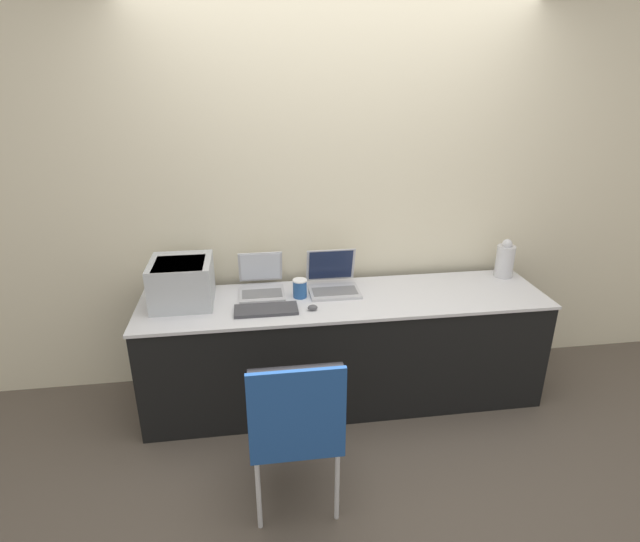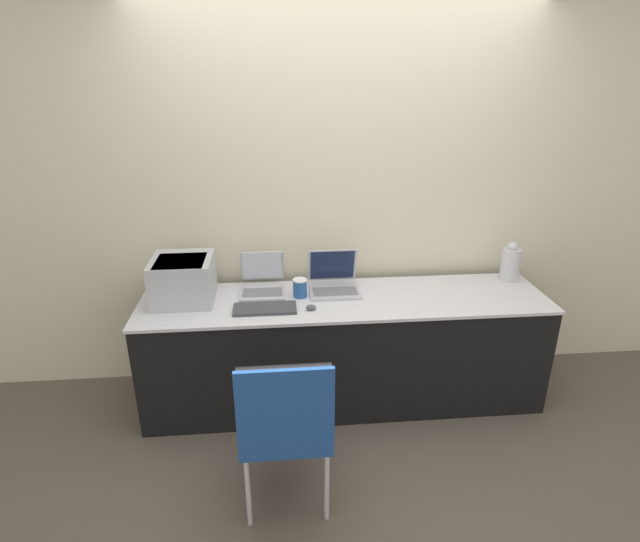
{
  "view_description": "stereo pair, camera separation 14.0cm",
  "coord_description": "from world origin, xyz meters",
  "px_view_note": "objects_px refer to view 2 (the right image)",
  "views": [
    {
      "loc": [
        -0.56,
        -2.52,
        2.09
      ],
      "look_at": [
        -0.16,
        0.34,
        0.93
      ],
      "focal_mm": 28.0,
      "sensor_mm": 36.0,
      "label": 1
    },
    {
      "loc": [
        -0.42,
        -2.54,
        2.09
      ],
      "look_at": [
        -0.16,
        0.34,
        0.93
      ],
      "focal_mm": 28.0,
      "sensor_mm": 36.0,
      "label": 2
    }
  ],
  "objects_px": {
    "laptop_right": "(334,282)",
    "mouse": "(311,307)",
    "coffee_cup": "(300,288)",
    "chair": "(285,417)",
    "laptop_left": "(262,283)",
    "metal_pitcher": "(510,263)",
    "external_keyboard": "(265,309)",
    "printer": "(183,278)"
  },
  "relations": [
    {
      "from": "coffee_cup",
      "to": "metal_pitcher",
      "type": "relative_size",
      "value": 0.43
    },
    {
      "from": "laptop_right",
      "to": "coffee_cup",
      "type": "bearing_deg",
      "value": -159.14
    },
    {
      "from": "mouse",
      "to": "chair",
      "type": "relative_size",
      "value": 0.07
    },
    {
      "from": "laptop_left",
      "to": "chair",
      "type": "distance_m",
      "value": 1.11
    },
    {
      "from": "coffee_cup",
      "to": "mouse",
      "type": "height_order",
      "value": "coffee_cup"
    },
    {
      "from": "laptop_left",
      "to": "mouse",
      "type": "relative_size",
      "value": 5.61
    },
    {
      "from": "laptop_left",
      "to": "laptop_right",
      "type": "xyz_separation_m",
      "value": [
        0.47,
        -0.03,
        0.0
      ]
    },
    {
      "from": "metal_pitcher",
      "to": "chair",
      "type": "bearing_deg",
      "value": -145.06
    },
    {
      "from": "printer",
      "to": "chair",
      "type": "relative_size",
      "value": 0.42
    },
    {
      "from": "laptop_left",
      "to": "chair",
      "type": "xyz_separation_m",
      "value": [
        0.11,
        -1.07,
        -0.24
      ]
    },
    {
      "from": "laptop_right",
      "to": "metal_pitcher",
      "type": "relative_size",
      "value": 1.19
    },
    {
      "from": "external_keyboard",
      "to": "metal_pitcher",
      "type": "relative_size",
      "value": 1.39
    },
    {
      "from": "laptop_right",
      "to": "mouse",
      "type": "xyz_separation_m",
      "value": [
        -0.17,
        -0.29,
        -0.04
      ]
    },
    {
      "from": "coffee_cup",
      "to": "laptop_right",
      "type": "bearing_deg",
      "value": 20.86
    },
    {
      "from": "printer",
      "to": "metal_pitcher",
      "type": "relative_size",
      "value": 1.38
    },
    {
      "from": "mouse",
      "to": "metal_pitcher",
      "type": "relative_size",
      "value": 0.22
    },
    {
      "from": "laptop_right",
      "to": "coffee_cup",
      "type": "xyz_separation_m",
      "value": [
        -0.23,
        -0.09,
        0.0
      ]
    },
    {
      "from": "external_keyboard",
      "to": "printer",
      "type": "bearing_deg",
      "value": 158.65
    },
    {
      "from": "laptop_left",
      "to": "printer",
      "type": "bearing_deg",
      "value": -168.59
    },
    {
      "from": "printer",
      "to": "laptop_right",
      "type": "relative_size",
      "value": 1.16
    },
    {
      "from": "printer",
      "to": "metal_pitcher",
      "type": "distance_m",
      "value": 2.18
    },
    {
      "from": "printer",
      "to": "laptop_left",
      "type": "bearing_deg",
      "value": 11.41
    },
    {
      "from": "external_keyboard",
      "to": "coffee_cup",
      "type": "height_order",
      "value": "coffee_cup"
    },
    {
      "from": "external_keyboard",
      "to": "mouse",
      "type": "xyz_separation_m",
      "value": [
        0.28,
        -0.02,
        0.01
      ]
    },
    {
      "from": "external_keyboard",
      "to": "chair",
      "type": "relative_size",
      "value": 0.42
    },
    {
      "from": "laptop_left",
      "to": "mouse",
      "type": "xyz_separation_m",
      "value": [
        0.29,
        -0.32,
        -0.04
      ]
    },
    {
      "from": "coffee_cup",
      "to": "mouse",
      "type": "distance_m",
      "value": 0.21
    },
    {
      "from": "printer",
      "to": "laptop_right",
      "type": "height_order",
      "value": "printer"
    },
    {
      "from": "coffee_cup",
      "to": "chair",
      "type": "xyz_separation_m",
      "value": [
        -0.13,
        -0.96,
        -0.25
      ]
    },
    {
      "from": "laptop_right",
      "to": "external_keyboard",
      "type": "distance_m",
      "value": 0.52
    },
    {
      "from": "printer",
      "to": "coffee_cup",
      "type": "bearing_deg",
      "value": -1.64
    },
    {
      "from": "laptop_left",
      "to": "coffee_cup",
      "type": "relative_size",
      "value": 2.89
    },
    {
      "from": "laptop_right",
      "to": "coffee_cup",
      "type": "distance_m",
      "value": 0.24
    },
    {
      "from": "coffee_cup",
      "to": "chair",
      "type": "distance_m",
      "value": 0.99
    },
    {
      "from": "laptop_left",
      "to": "metal_pitcher",
      "type": "relative_size",
      "value": 1.25
    },
    {
      "from": "external_keyboard",
      "to": "coffee_cup",
      "type": "bearing_deg",
      "value": 38.24
    },
    {
      "from": "metal_pitcher",
      "to": "external_keyboard",
      "type": "bearing_deg",
      "value": -169.19
    },
    {
      "from": "laptop_right",
      "to": "external_keyboard",
      "type": "xyz_separation_m",
      "value": [
        -0.45,
        -0.26,
        -0.05
      ]
    },
    {
      "from": "laptop_left",
      "to": "mouse",
      "type": "distance_m",
      "value": 0.44
    },
    {
      "from": "laptop_right",
      "to": "laptop_left",
      "type": "bearing_deg",
      "value": 176.08
    },
    {
      "from": "laptop_right",
      "to": "coffee_cup",
      "type": "height_order",
      "value": "laptop_right"
    },
    {
      "from": "external_keyboard",
      "to": "metal_pitcher",
      "type": "height_order",
      "value": "metal_pitcher"
    }
  ]
}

